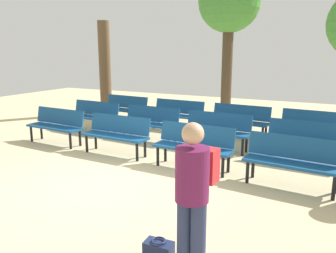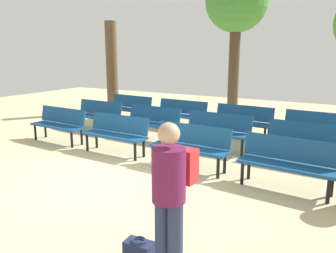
{
  "view_description": "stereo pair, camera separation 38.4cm",
  "coord_description": "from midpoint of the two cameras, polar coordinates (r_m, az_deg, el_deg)",
  "views": [
    {
      "loc": [
        3.58,
        -4.52,
        2.32
      ],
      "look_at": [
        0.0,
        2.52,
        0.55
      ],
      "focal_mm": 36.31,
      "sensor_mm": 36.0,
      "label": 1
    },
    {
      "loc": [
        3.92,
        -4.34,
        2.32
      ],
      "look_at": [
        0.0,
        2.52,
        0.55
      ],
      "focal_mm": 36.31,
      "sensor_mm": 36.0,
      "label": 2
    }
  ],
  "objects": [
    {
      "name": "bench_r1_c2",
      "position": [
        8.12,
        9.61,
        -0.47
      ],
      "size": [
        1.61,
        0.51,
        0.87
      ],
      "rotation": [
        0.0,
        0.0,
        -0.02
      ],
      "color": "navy",
      "rests_on": "ground_plane"
    },
    {
      "name": "tree_2",
      "position": [
        13.11,
        12.31,
        19.55
      ],
      "size": [
        2.25,
        2.25,
        5.19
      ],
      "color": "#4C3A28",
      "rests_on": "ground_plane"
    },
    {
      "name": "bench_r2_c1",
      "position": [
        10.14,
        3.26,
        2.28
      ],
      "size": [
        1.62,
        0.55,
        0.87
      ],
      "rotation": [
        0.0,
        0.0,
        -0.04
      ],
      "color": "navy",
      "rests_on": "ground_plane"
    },
    {
      "name": "visitor_with_backpack",
      "position": [
        3.47,
        3.7,
        -10.86
      ],
      "size": [
        0.37,
        0.55,
        1.65
      ],
      "rotation": [
        0.0,
        0.0,
        3.04
      ],
      "color": "navy",
      "rests_on": "ground_plane"
    },
    {
      "name": "tree_0",
      "position": [
        13.13,
        -8.56,
        9.75
      ],
      "size": [
        0.43,
        0.43,
        3.39
      ],
      "color": "brown",
      "rests_on": "ground_plane"
    },
    {
      "name": "bench_r2_c2",
      "position": [
        9.39,
        13.55,
        1.12
      ],
      "size": [
        1.63,
        0.58,
        0.87
      ],
      "rotation": [
        0.0,
        0.0,
        -0.06
      ],
      "color": "navy",
      "rests_on": "ground_plane"
    },
    {
      "name": "bench_r0_c0",
      "position": [
        9.13,
        -16.63,
        0.63
      ],
      "size": [
        1.62,
        0.56,
        0.87
      ],
      "rotation": [
        0.0,
        0.0,
        -0.05
      ],
      "color": "navy",
      "rests_on": "ground_plane"
    },
    {
      "name": "bench_r2_c0",
      "position": [
        11.24,
        -5.49,
        3.26
      ],
      "size": [
        1.63,
        0.61,
        0.87
      ],
      "rotation": [
        0.0,
        0.0,
        -0.08
      ],
      "color": "navy",
      "rests_on": "ground_plane"
    },
    {
      "name": "bench_r2_c3",
      "position": [
        8.99,
        24.93,
        -0.22
      ],
      "size": [
        1.63,
        0.58,
        0.87
      ],
      "rotation": [
        0.0,
        0.0,
        -0.06
      ],
      "color": "navy",
      "rests_on": "ground_plane"
    },
    {
      "name": "bench_r1_c1",
      "position": [
        8.99,
        -1.5,
        0.97
      ],
      "size": [
        1.62,
        0.57,
        0.87
      ],
      "rotation": [
        0.0,
        0.0,
        -0.05
      ],
      "color": "navy",
      "rests_on": "ground_plane"
    },
    {
      "name": "bench_r0_c1",
      "position": [
        7.82,
        -7.28,
        -0.89
      ],
      "size": [
        1.61,
        0.52,
        0.87
      ],
      "rotation": [
        0.0,
        0.0,
        -0.03
      ],
      "color": "navy",
      "rests_on": "ground_plane"
    },
    {
      "name": "bench_r0_c3",
      "position": [
        6.16,
        21.16,
        -5.37
      ],
      "size": [
        1.63,
        0.6,
        0.87
      ],
      "rotation": [
        0.0,
        0.0,
        -0.07
      ],
      "color": "navy",
      "rests_on": "ground_plane"
    },
    {
      "name": "bench_r1_c3",
      "position": [
        7.58,
        23.55,
        -2.31
      ],
      "size": [
        1.62,
        0.53,
        0.87
      ],
      "rotation": [
        0.0,
        0.0,
        -0.03
      ],
      "color": "navy",
      "rests_on": "ground_plane"
    },
    {
      "name": "bench_r1_c0",
      "position": [
        10.14,
        -10.65,
        2.09
      ],
      "size": [
        1.62,
        0.56,
        0.87
      ],
      "rotation": [
        0.0,
        0.0,
        -0.05
      ],
      "color": "navy",
      "rests_on": "ground_plane"
    },
    {
      "name": "ground_plane",
      "position": [
        6.25,
        -9.89,
        -9.35
      ],
      "size": [
        24.0,
        24.0,
        0.0
      ],
      "primitive_type": "plane",
      "color": "#CCB789"
    },
    {
      "name": "handbag",
      "position": [
        4.01,
        -2.0,
        -20.33
      ],
      "size": [
        0.33,
        0.2,
        0.29
      ],
      "color": "#192347",
      "rests_on": "ground_plane"
    },
    {
      "name": "bench_r0_c2",
      "position": [
        6.78,
        5.45,
        -2.95
      ],
      "size": [
        1.61,
        0.53,
        0.87
      ],
      "rotation": [
        0.0,
        0.0,
        -0.03
      ],
      "color": "navy",
      "rests_on": "ground_plane"
    }
  ]
}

